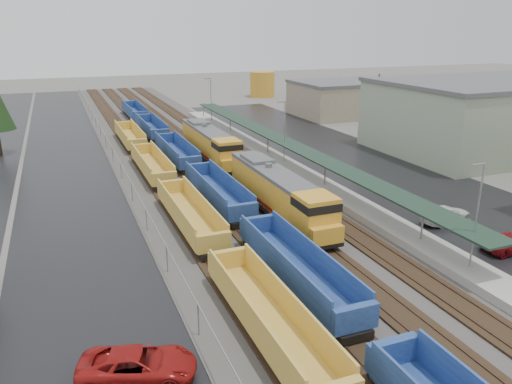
# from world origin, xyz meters

# --- Properties ---
(ballast_strip) EXTENTS (20.00, 160.00, 0.08)m
(ballast_strip) POSITION_xyz_m (0.00, 60.00, 0.04)
(ballast_strip) COLOR #302D2B
(ballast_strip) RESTS_ON ground
(trackbed) EXTENTS (14.60, 160.00, 0.22)m
(trackbed) POSITION_xyz_m (-0.00, 60.00, 0.16)
(trackbed) COLOR black
(trackbed) RESTS_ON ground
(west_parking_lot) EXTENTS (10.00, 160.00, 0.02)m
(west_parking_lot) POSITION_xyz_m (-15.00, 60.00, 0.01)
(west_parking_lot) COLOR black
(west_parking_lot) RESTS_ON ground
(east_commuter_lot) EXTENTS (16.00, 100.00, 0.02)m
(east_commuter_lot) POSITION_xyz_m (19.00, 50.00, 0.01)
(east_commuter_lot) COLOR black
(east_commuter_lot) RESTS_ON ground
(station_platform) EXTENTS (3.00, 80.00, 8.00)m
(station_platform) POSITION_xyz_m (9.50, 50.01, 0.73)
(station_platform) COLOR #9E9B93
(station_platform) RESTS_ON ground
(chainlink_fence) EXTENTS (0.08, 160.04, 2.02)m
(chainlink_fence) POSITION_xyz_m (-9.50, 58.44, 1.61)
(chainlink_fence) COLOR gray
(chainlink_fence) RESTS_ON ground
(industrial_buildings) EXTENTS (32.52, 75.30, 9.50)m
(industrial_buildings) POSITION_xyz_m (37.76, 45.85, 4.25)
(industrial_buildings) COLOR tan
(industrial_buildings) RESTS_ON ground
(distant_hills) EXTENTS (301.00, 140.00, 25.20)m
(distant_hills) POSITION_xyz_m (44.79, 210.68, 0.00)
(distant_hills) COLOR #455542
(distant_hills) RESTS_ON ground
(tree_east) EXTENTS (4.40, 4.40, 10.00)m
(tree_east) POSITION_xyz_m (28.00, 58.00, 6.47)
(tree_east) COLOR #332316
(tree_east) RESTS_ON ground
(locomotive_lead) EXTENTS (2.83, 18.65, 4.22)m
(locomotive_lead) POSITION_xyz_m (2.00, 34.75, 2.27)
(locomotive_lead) COLOR black
(locomotive_lead) RESTS_ON ground
(locomotive_trail) EXTENTS (2.83, 18.65, 4.22)m
(locomotive_trail) POSITION_xyz_m (2.00, 55.75, 2.27)
(locomotive_trail) COLOR black
(locomotive_trail) RESTS_ON ground
(well_string_yellow) EXTENTS (2.60, 99.49, 2.30)m
(well_string_yellow) POSITION_xyz_m (-6.00, 26.96, 1.16)
(well_string_yellow) COLOR gold
(well_string_yellow) RESTS_ON ground
(well_string_blue) EXTENTS (2.72, 117.21, 2.41)m
(well_string_blue) POSITION_xyz_m (-2.00, 40.29, 1.19)
(well_string_blue) COLOR navy
(well_string_blue) RESTS_ON ground
(storage_tank) EXTENTS (5.97, 5.97, 5.97)m
(storage_tank) POSITION_xyz_m (31.74, 110.75, 2.98)
(storage_tank) COLOR gold
(storage_tank) RESTS_ON ground
(parked_car_west_c) EXTENTS (4.17, 6.13, 1.56)m
(parked_car_west_c) POSITION_xyz_m (-13.15, 17.67, 0.78)
(parked_car_west_c) COLOR maroon
(parked_car_west_c) RESTS_ON ground
(parked_car_east_c) EXTENTS (2.68, 5.18, 1.44)m
(parked_car_east_c) POSITION_xyz_m (14.96, 28.39, 0.72)
(parked_car_east_c) COLOR white
(parked_car_east_c) RESTS_ON ground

